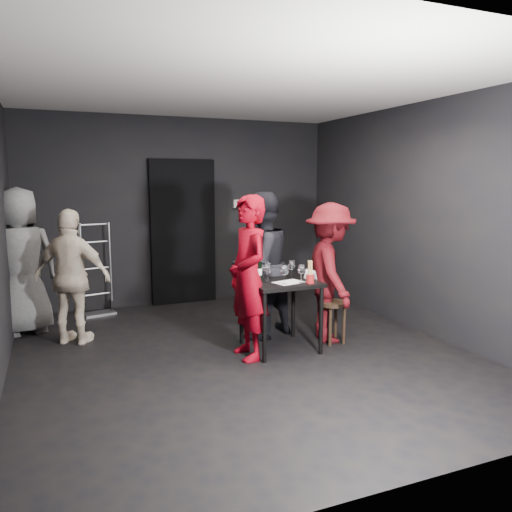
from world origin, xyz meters
name	(u,v)px	position (x,y,z in m)	size (l,w,h in m)	color
floor	(243,354)	(0.00, 0.00, 0.00)	(4.50, 5.00, 0.02)	black
ceiling	(242,86)	(0.00, 0.00, 2.70)	(4.50, 5.00, 0.02)	silver
wall_back	(182,211)	(0.00, 2.50, 1.35)	(4.50, 0.04, 2.70)	black
wall_front	(405,262)	(0.00, -2.50, 1.35)	(4.50, 0.04, 2.70)	black
wall_right	(421,219)	(2.25, 0.00, 1.35)	(0.04, 5.00, 2.70)	black
doorway	(183,232)	(0.00, 2.44, 1.05)	(0.95, 0.10, 2.10)	black
wallbox_upper	(237,204)	(0.85, 2.45, 1.45)	(0.12, 0.06, 0.12)	#B7B7B2
wallbox_lower	(249,207)	(1.05, 2.45, 1.40)	(0.10, 0.06, 0.14)	#B7B7B2
hand_truck	(98,297)	(-1.24, 2.27, 0.22)	(0.41, 0.35, 1.23)	#B2B2B7
tasting_table	(280,289)	(0.43, 0.01, 0.65)	(0.72, 0.72, 0.75)	black
stool	(333,311)	(1.06, -0.04, 0.37)	(0.32, 0.32, 0.47)	black
server_red	(248,269)	(0.02, -0.10, 0.92)	(0.67, 0.44, 1.83)	maroon
woman_black	(261,257)	(0.41, 0.49, 0.93)	(0.90, 0.50, 1.86)	black
man_maroon	(330,270)	(1.07, 0.06, 0.81)	(1.04, 0.48, 1.62)	#4B090F
bystander_cream	(72,277)	(-1.60, 1.05, 0.75)	(0.87, 0.42, 1.49)	#F6E1C6
bystander_grey	(20,250)	(-2.13, 1.65, 0.99)	(0.97, 0.53, 1.99)	slate
tasting_mat	(289,282)	(0.46, -0.13, 0.75)	(0.30, 0.20, 0.00)	white
wine_glass_a	(268,273)	(0.26, -0.03, 0.85)	(0.08, 0.08, 0.20)	white
wine_glass_b	(264,272)	(0.26, 0.06, 0.84)	(0.07, 0.07, 0.18)	white
wine_glass_c	(268,270)	(0.33, 0.12, 0.85)	(0.08, 0.08, 0.20)	white
wine_glass_d	(285,274)	(0.38, -0.20, 0.86)	(0.08, 0.08, 0.21)	white
wine_glass_e	(301,273)	(0.57, -0.19, 0.85)	(0.08, 0.08, 0.21)	white
wine_glass_f	(292,268)	(0.59, 0.07, 0.86)	(0.08, 0.08, 0.21)	white
wine_bottle	(258,272)	(0.16, -0.03, 0.87)	(0.07, 0.07, 0.30)	black
breadstick_cup	(310,272)	(0.65, -0.24, 0.86)	(0.08, 0.08, 0.25)	maroon
reserved_card	(309,275)	(0.74, -0.06, 0.80)	(0.08, 0.13, 0.10)	white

